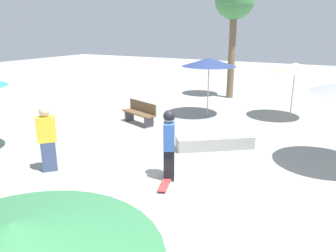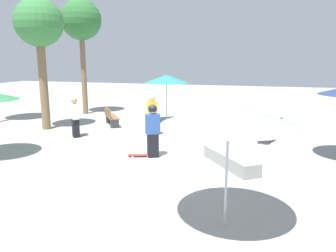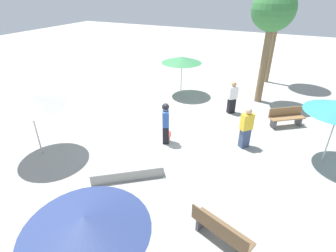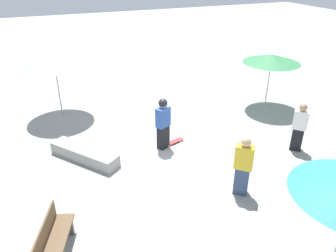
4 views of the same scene
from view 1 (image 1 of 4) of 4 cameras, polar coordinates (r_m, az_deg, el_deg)
ground_plane at (r=7.97m, az=-0.80°, el=-9.63°), size 60.00×60.00×0.00m
skater_main at (r=7.76m, az=0.19°, el=-2.91°), size 0.52×0.43×1.72m
skateboard at (r=7.73m, az=-0.53°, el=-10.02°), size 0.82×0.42×0.07m
concrete_ledge at (r=10.08m, az=8.18°, el=-2.87°), size 1.87×2.21×0.38m
bench_near at (r=12.57m, az=-4.93°, el=2.29°), size 0.96×1.65×0.85m
shade_umbrella_tan at (r=13.89m, az=21.31°, el=9.52°), size 2.17×2.17×2.25m
shade_umbrella_navy at (r=13.49m, az=7.16°, el=10.97°), size 2.20×2.20×2.39m
shade_umbrella_green at (r=2.77m, az=-25.28°, el=-17.92°), size 2.24×2.24×2.20m
palm_tree_far_back at (r=17.49m, az=11.51°, el=20.23°), size 1.95×1.95×5.88m
bystander_watching at (r=8.80m, az=-20.29°, el=-2.18°), size 0.51×0.50×1.69m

